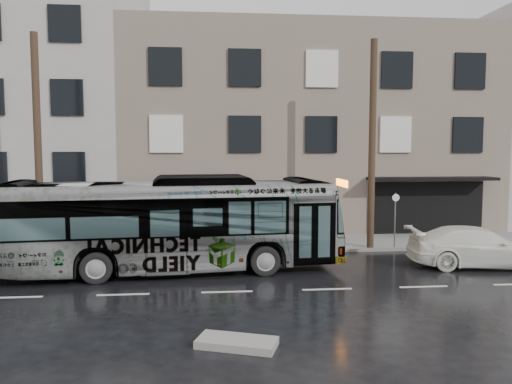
% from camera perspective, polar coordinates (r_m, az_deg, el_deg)
% --- Properties ---
extents(ground, '(120.00, 120.00, 0.00)m').
position_cam_1_polar(ground, '(18.40, -3.59, -9.15)').
color(ground, black).
rests_on(ground, ground).
extents(sidewalk, '(90.00, 3.60, 0.15)m').
position_cam_1_polar(sidewalk, '(23.17, -3.94, -6.02)').
color(sidewalk, gray).
rests_on(sidewalk, ground).
extents(building_taupe, '(20.00, 12.00, 11.00)m').
position_cam_1_polar(building_taupe, '(31.04, 5.01, 6.81)').
color(building_taupe, gray).
rests_on(building_taupe, ground).
extents(utility_pole_front, '(0.30, 0.30, 9.00)m').
position_cam_1_polar(utility_pole_front, '(22.26, 13.13, 5.26)').
color(utility_pole_front, '#433121').
rests_on(utility_pole_front, sidewalk).
extents(utility_pole_rear, '(0.30, 0.30, 9.00)m').
position_cam_1_polar(utility_pole_rear, '(22.27, -23.66, 4.97)').
color(utility_pole_rear, '#433121').
rests_on(utility_pole_rear, sidewalk).
extents(sign_post, '(0.06, 0.06, 2.40)m').
position_cam_1_polar(sign_post, '(22.85, 15.59, -3.11)').
color(sign_post, slate).
rests_on(sign_post, sidewalk).
extents(bus, '(12.76, 4.10, 3.49)m').
position_cam_1_polar(bus, '(18.46, -9.90, -3.64)').
color(bus, '#B2B2B2').
rests_on(bus, ground).
extents(white_sedan, '(5.46, 2.78, 1.52)m').
position_cam_1_polar(white_sedan, '(20.90, 24.06, -5.74)').
color(white_sedan, white).
rests_on(white_sedan, ground).
extents(dark_sedan, '(4.17, 1.88, 1.33)m').
position_cam_1_polar(dark_sedan, '(20.53, -24.23, -6.20)').
color(dark_sedan, black).
rests_on(dark_sedan, ground).
extents(slush_pile, '(1.96, 1.35, 0.18)m').
position_cam_1_polar(slush_pile, '(11.84, -2.20, -16.83)').
color(slush_pile, '#A8A69F').
rests_on(slush_pile, ground).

